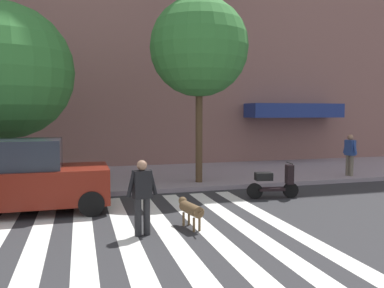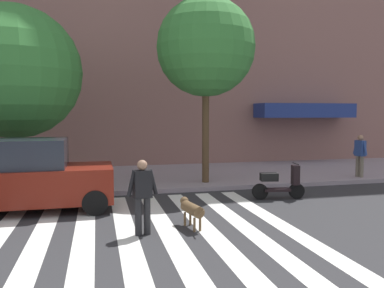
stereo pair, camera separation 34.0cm
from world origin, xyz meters
The scene contains 10 objects.
ground_plane centered at (0.00, 5.63, 0.00)m, with size 160.00×160.00×0.00m, color #2B2B2D.
sidewalk_far centered at (0.00, 14.26, 0.07)m, with size 80.00×6.00×0.15m, color gray.
crosswalk_stripes centered at (1.25, 5.63, 0.00)m, with size 6.75×10.66×0.01m.
parked_car_behind_first centered at (-1.79, 9.84, 0.94)m, with size 4.68×1.98×1.95m.
parked_scooter centered at (5.59, 9.61, 0.48)m, with size 1.63×0.56×1.11m.
street_tree_nearest centered at (-2.44, 12.92, 3.99)m, with size 4.43×4.43×6.06m.
street_tree_middle centered at (3.99, 12.20, 4.93)m, with size 3.48×3.48×6.54m.
pedestrian_dog_walker centered at (1.14, 7.03, 0.93)m, with size 0.71×0.31×1.64m.
dog_on_leash centered at (2.28, 7.30, 0.44)m, with size 0.41×1.15×0.65m.
pedestrian_bystander centered at (10.12, 11.88, 1.08)m, with size 0.29×0.71×1.64m.
Camera 1 is at (-0.13, -1.28, 2.65)m, focal length 36.92 mm.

